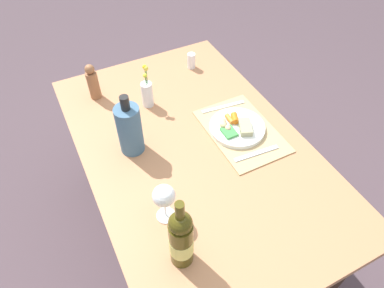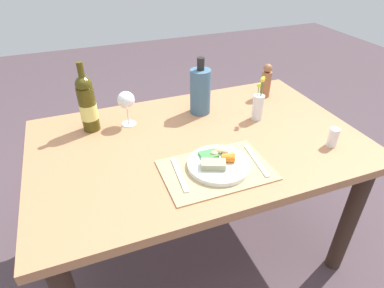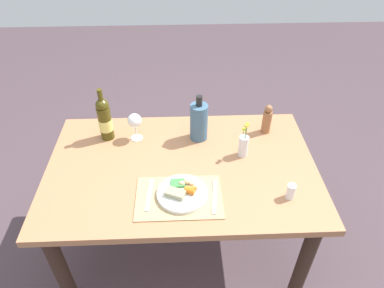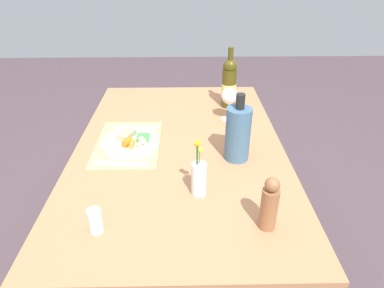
{
  "view_description": "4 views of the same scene",
  "coord_description": "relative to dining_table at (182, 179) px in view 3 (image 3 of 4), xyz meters",
  "views": [
    {
      "loc": [
        -0.9,
        0.46,
        1.85
      ],
      "look_at": [
        -0.02,
        0.02,
        0.77
      ],
      "focal_mm": 32.67,
      "sensor_mm": 36.0,
      "label": 1
    },
    {
      "loc": [
        -0.46,
        -1.13,
        1.52
      ],
      "look_at": [
        -0.06,
        -0.07,
        0.76
      ],
      "focal_mm": 30.41,
      "sensor_mm": 36.0,
      "label": 2
    },
    {
      "loc": [
        -0.0,
        -1.37,
        2.01
      ],
      "look_at": [
        0.06,
        0.09,
        0.8
      ],
      "focal_mm": 32.47,
      "sensor_mm": 36.0,
      "label": 3
    },
    {
      "loc": [
        1.31,
        0.03,
        1.5
      ],
      "look_at": [
        0.08,
        0.05,
        0.78
      ],
      "focal_mm": 31.86,
      "sensor_mm": 36.0,
      "label": 4
    }
  ],
  "objects": [
    {
      "name": "cooler_bottle",
      "position": [
        0.11,
        0.24,
        0.22
      ],
      "size": [
        0.1,
        0.1,
        0.29
      ],
      "color": "#3F6380",
      "rests_on": "dining_table"
    },
    {
      "name": "flower_vase",
      "position": [
        0.34,
        0.07,
        0.18
      ],
      "size": [
        0.05,
        0.05,
        0.22
      ],
      "color": "silver",
      "rests_on": "dining_table"
    },
    {
      "name": "ground_plane",
      "position": [
        0.0,
        0.0,
        -0.62
      ],
      "size": [
        8.0,
        8.0,
        0.0
      ],
      "primitive_type": "plane",
      "color": "#4B3B41"
    },
    {
      "name": "knife",
      "position": [
        0.16,
        -0.24,
        0.11
      ],
      "size": [
        0.04,
        0.22,
        0.0
      ],
      "primitive_type": "cube",
      "rotation": [
        0.0,
        0.0,
        -0.11
      ],
      "color": "silver",
      "rests_on": "placemat"
    },
    {
      "name": "fork",
      "position": [
        -0.16,
        -0.21,
        0.11
      ],
      "size": [
        0.03,
        0.21,
        0.0
      ],
      "primitive_type": "cube",
      "rotation": [
        0.0,
        0.0,
        -0.08
      ],
      "color": "silver",
      "rests_on": "placemat"
    },
    {
      "name": "dinner_plate",
      "position": [
        -0.0,
        -0.22,
        0.13
      ],
      "size": [
        0.25,
        0.25,
        0.05
      ],
      "color": "white",
      "rests_on": "placemat"
    },
    {
      "name": "salt_shaker",
      "position": [
        0.52,
        -0.25,
        0.15
      ],
      "size": [
        0.04,
        0.04,
        0.08
      ],
      "primitive_type": "cylinder",
      "color": "white",
      "rests_on": "dining_table"
    },
    {
      "name": "placemat",
      "position": [
        -0.02,
        -0.23,
        0.11
      ],
      "size": [
        0.42,
        0.28,
        0.01
      ],
      "primitive_type": "cube",
      "color": "tan",
      "rests_on": "dining_table"
    },
    {
      "name": "dining_table",
      "position": [
        0.0,
        0.0,
        0.0
      ],
      "size": [
        1.45,
        0.92,
        0.73
      ],
      "color": "#B0764E",
      "rests_on": "ground_plane"
    },
    {
      "name": "wine_glass",
      "position": [
        -0.26,
        0.25,
        0.23
      ],
      "size": [
        0.08,
        0.08,
        0.17
      ],
      "color": "white",
      "rests_on": "dining_table"
    },
    {
      "name": "pepper_mill",
      "position": [
        0.51,
        0.28,
        0.19
      ],
      "size": [
        0.05,
        0.05,
        0.19
      ],
      "color": "#925D3A",
      "rests_on": "dining_table"
    },
    {
      "name": "wine_bottle",
      "position": [
        -0.43,
        0.26,
        0.24
      ],
      "size": [
        0.08,
        0.08,
        0.33
      ],
      "color": "#443C0F",
      "rests_on": "dining_table"
    }
  ]
}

